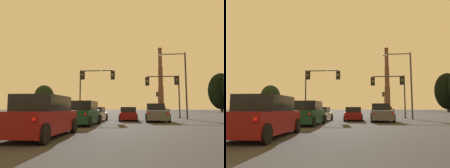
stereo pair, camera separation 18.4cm
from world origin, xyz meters
The scene contains 12 objects.
sedan_left_lane_front centered at (-3.34, 20.61, 0.67)m, with size 2.06×4.73×1.43m.
hatchback_center_lane_front centered at (0.10, 21.43, 0.66)m, with size 1.93×4.12×1.44m.
suv_left_lane_third centered at (-3.26, 7.42, 0.90)m, with size 2.17×4.93×1.86m.
pickup_truck_right_lane_front centered at (2.94, 20.74, 0.80)m, with size 2.31×5.55×1.82m.
suv_left_lane_second centered at (-3.20, 14.77, 0.90)m, with size 2.11×4.91×1.86m.
traffic_light_far_right centered at (6.74, 59.26, 3.87)m, with size 0.78×0.50×5.90m.
traffic_light_overhead_left centered at (-5.33, 27.63, 5.06)m, with size 5.06×0.50×6.66m.
traffic_light_overhead_right centered at (5.30, 29.00, 4.48)m, with size 4.82×0.50×5.89m.
street_lamp centered at (6.38, 25.08, 5.07)m, with size 3.49×0.36×8.15m.
smokestack centered at (17.96, 155.27, 17.67)m, with size 5.99×5.99×44.98m.
treeline_far_right centered at (32.79, 84.55, 7.84)m, with size 9.38×8.44×14.78m.
treeline_center_left centered at (-38.01, 86.18, 6.59)m, with size 8.09×7.28×11.18m.
Camera 1 is at (1.00, -2.07, 1.27)m, focal length 35.00 mm.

